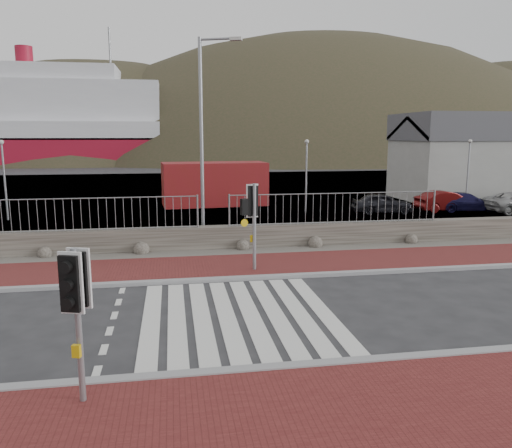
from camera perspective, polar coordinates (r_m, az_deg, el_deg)
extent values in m
plane|color=#28282B|center=(12.39, -1.98, -10.41)|extent=(220.00, 220.00, 0.00)
cube|color=maroon|center=(7.94, 3.22, -22.68)|extent=(40.00, 4.00, 0.08)
cube|color=maroon|center=(16.64, -4.05, -4.91)|extent=(40.00, 3.00, 0.08)
cube|color=gray|center=(9.64, 0.49, -16.30)|extent=(40.00, 0.25, 0.12)
cube|color=gray|center=(15.20, -3.49, -6.31)|extent=(40.00, 0.25, 0.12)
cube|color=silver|center=(12.31, -11.89, -10.74)|extent=(0.42, 5.60, 0.01)
cube|color=silver|center=(12.29, -9.05, -10.67)|extent=(0.42, 5.60, 0.01)
cube|color=silver|center=(12.31, -6.21, -10.58)|extent=(0.42, 5.60, 0.01)
cube|color=silver|center=(12.35, -3.38, -10.45)|extent=(0.42, 5.60, 0.01)
cube|color=silver|center=(12.43, -0.59, -10.31)|extent=(0.42, 5.60, 0.01)
cube|color=silver|center=(12.53, 2.17, -10.14)|extent=(0.42, 5.60, 0.01)
cube|color=silver|center=(12.66, 4.87, -9.96)|extent=(0.42, 5.60, 0.01)
cube|color=silver|center=(12.81, 7.51, -9.76)|extent=(0.42, 5.60, 0.01)
cube|color=#59544C|center=(18.57, -4.65, -3.36)|extent=(40.00, 1.50, 0.06)
cube|color=#464139|center=(19.26, -4.88, -1.59)|extent=(40.00, 0.60, 0.90)
cylinder|color=gray|center=(19.07, -19.45, 2.77)|extent=(8.40, 0.04, 0.04)
cylinder|color=gray|center=(18.89, -6.70, 1.38)|extent=(0.07, 0.07, 1.20)
cylinder|color=gray|center=(19.82, 9.08, 3.48)|extent=(8.40, 0.04, 0.04)
cylinder|color=gray|center=(18.99, -3.08, 1.48)|extent=(0.07, 0.07, 1.20)
cylinder|color=gray|center=(21.60, 19.66, 1.95)|extent=(0.07, 0.07, 1.20)
cube|color=#4C4C4F|center=(39.67, -7.35, 3.72)|extent=(120.00, 40.00, 0.50)
cube|color=#3F4C54|center=(74.55, -8.46, 6.63)|extent=(220.00, 50.00, 0.05)
cube|color=silver|center=(81.23, -21.84, 12.67)|extent=(30.00, 12.00, 6.00)
cube|color=silver|center=(81.56, -22.03, 15.47)|extent=(18.00, 10.00, 2.50)
cylinder|color=maroon|center=(82.76, -24.97, 16.93)|extent=(2.40, 2.40, 3.00)
cylinder|color=gray|center=(80.86, -16.37, 18.70)|extent=(0.30, 0.30, 6.00)
cube|color=#9E9E99|center=(38.14, 24.91, 5.64)|extent=(12.00, 6.00, 4.00)
cube|color=#4C4C51|center=(38.07, 25.23, 9.99)|extent=(12.20, 6.20, 1.80)
ellipsoid|color=#2F321E|center=(103.22, -16.85, -4.00)|extent=(106.40, 68.40, 76.00)
ellipsoid|color=#2F321E|center=(108.60, 7.73, -6.24)|extent=(140.00, 90.00, 100.00)
cylinder|color=gray|center=(8.57, -19.61, -11.21)|extent=(0.10, 0.10, 2.62)
cube|color=gold|center=(8.69, -19.48, -13.23)|extent=(0.15, 0.11, 0.21)
cube|color=black|center=(8.32, -19.94, -6.08)|extent=(0.42, 0.33, 0.98)
sphere|color=#0CE53F|center=(8.40, -19.82, -7.93)|extent=(0.14, 0.14, 0.14)
cylinder|color=gray|center=(15.87, -0.19, -0.49)|extent=(0.11, 0.11, 2.85)
cube|color=gold|center=(15.94, -0.19, -1.75)|extent=(0.16, 0.12, 0.22)
cube|color=black|center=(15.73, -0.19, 2.61)|extent=(0.46, 0.36, 1.07)
sphere|color=#0CE53F|center=(15.78, -0.19, 1.51)|extent=(0.15, 0.15, 0.15)
cube|color=black|center=(15.59, -1.34, 1.97)|extent=(0.26, 0.23, 0.51)
cylinder|color=gray|center=(19.64, -6.24, 8.99)|extent=(0.14, 0.14, 7.96)
cylinder|color=gray|center=(19.76, -4.41, 20.34)|extent=(1.33, 0.58, 0.09)
cube|color=beige|center=(19.59, -2.31, 20.40)|extent=(0.50, 0.36, 0.12)
cube|color=maroon|center=(31.60, -4.78, 4.60)|extent=(6.60, 3.15, 2.68)
imported|color=black|center=(29.03, 14.19, 2.32)|extent=(3.47, 1.70, 1.14)
imported|color=#500B0B|center=(30.89, 20.91, 2.45)|extent=(3.66, 1.44, 1.18)
imported|color=#15123B|center=(31.40, 22.72, 2.36)|extent=(3.89, 1.90, 1.09)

